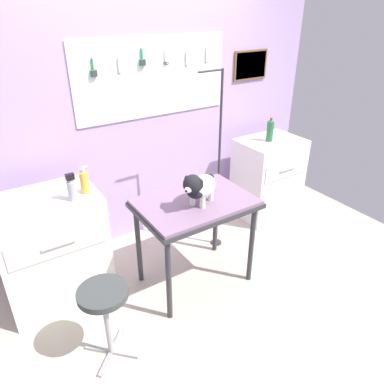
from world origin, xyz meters
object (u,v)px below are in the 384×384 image
(soda_bottle, at_px, (270,130))
(dog, at_px, (199,187))
(cabinet_right, at_px, (267,177))
(stool, at_px, (104,303))
(shampoo_bottle, at_px, (72,189))
(counter_left, at_px, (53,248))
(grooming_table, at_px, (195,210))
(grooming_arm, at_px, (218,172))

(soda_bottle, bearing_deg, dog, -155.03)
(cabinet_right, bearing_deg, stool, -159.04)
(stool, bearing_deg, shampoo_bottle, 83.99)
(counter_left, bearing_deg, grooming_table, -25.12)
(dog, bearing_deg, soda_bottle, 24.97)
(cabinet_right, relative_size, soda_bottle, 3.57)
(cabinet_right, xyz_separation_m, soda_bottle, (-0.04, -0.01, 0.57))
(shampoo_bottle, bearing_deg, counter_left, 141.71)
(shampoo_bottle, bearing_deg, cabinet_right, 5.32)
(dog, xyz_separation_m, counter_left, (-1.04, 0.57, -0.51))
(shampoo_bottle, height_order, soda_bottle, soda_bottle)
(dog, relative_size, counter_left, 0.43)
(cabinet_right, distance_m, shampoo_bottle, 2.28)
(grooming_table, xyz_separation_m, soda_bottle, (1.30, 0.54, 0.29))
(grooming_table, distance_m, soda_bottle, 1.44)
(grooming_arm, distance_m, dog, 0.67)
(counter_left, height_order, cabinet_right, counter_left)
(grooming_table, distance_m, grooming_arm, 0.60)
(stool, bearing_deg, grooming_table, 19.28)
(counter_left, relative_size, cabinet_right, 1.03)
(grooming_arm, bearing_deg, grooming_table, -144.50)
(grooming_table, xyz_separation_m, stool, (-0.93, -0.32, -0.25))
(grooming_arm, relative_size, shampoo_bottle, 8.25)
(counter_left, distance_m, stool, 0.83)
(dog, xyz_separation_m, shampoo_bottle, (-0.84, 0.42, 0.04))
(grooming_table, relative_size, dog, 2.37)
(dog, height_order, counter_left, dog)
(dog, height_order, cabinet_right, dog)
(grooming_arm, relative_size, stool, 2.96)
(grooming_arm, height_order, stool, grooming_arm)
(grooming_arm, xyz_separation_m, counter_left, (-1.53, 0.15, -0.35))
(shampoo_bottle, bearing_deg, stool, -96.01)
(cabinet_right, bearing_deg, dog, -155.45)
(shampoo_bottle, bearing_deg, soda_bottle, 5.24)
(counter_left, distance_m, cabinet_right, 2.40)
(grooming_arm, bearing_deg, counter_left, 174.37)
(stool, relative_size, shampoo_bottle, 2.79)
(soda_bottle, bearing_deg, shampoo_bottle, -174.76)
(counter_left, relative_size, soda_bottle, 3.66)
(grooming_table, relative_size, shampoo_bottle, 4.44)
(cabinet_right, bearing_deg, grooming_arm, -166.77)
(grooming_table, bearing_deg, shampoo_bottle, 158.38)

